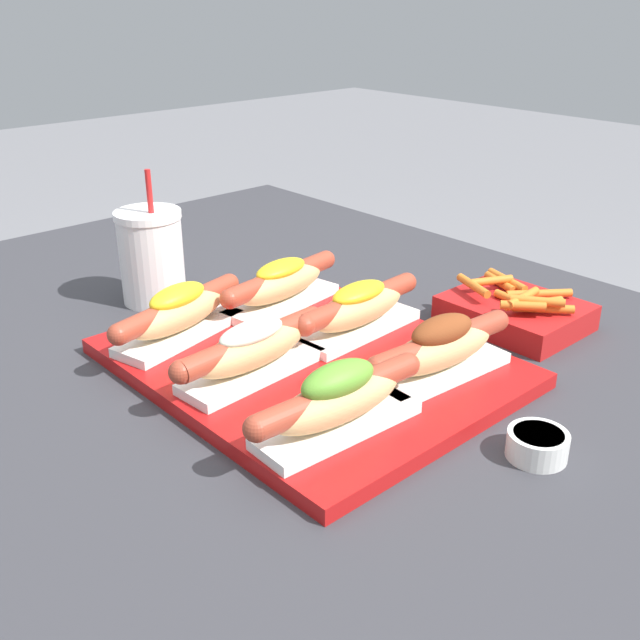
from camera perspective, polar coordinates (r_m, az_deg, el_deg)
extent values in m
cube|color=#333338|center=(1.12, 0.31, -19.51)|extent=(1.48, 1.01, 0.71)
cube|color=#B71414|center=(0.90, -0.95, -3.21)|extent=(0.45, 0.36, 0.02)
cube|color=white|center=(0.95, -10.60, -0.96)|extent=(0.10, 0.19, 0.01)
ellipsoid|color=tan|center=(0.94, -10.73, 0.59)|extent=(0.08, 0.16, 0.04)
cylinder|color=#9E3D28|center=(0.94, -10.76, 0.99)|extent=(0.07, 0.19, 0.03)
sphere|color=#9E3D28|center=(0.88, -15.12, -1.08)|extent=(0.03, 0.03, 0.03)
sphere|color=#9E3D28|center=(1.00, -6.94, 2.80)|extent=(0.03, 0.03, 0.03)
ellipsoid|color=yellow|center=(0.93, -10.83, 1.80)|extent=(0.06, 0.09, 0.03)
cube|color=white|center=(0.85, -5.13, -3.87)|extent=(0.07, 0.18, 0.01)
ellipsoid|color=tan|center=(0.83, -5.20, -2.17)|extent=(0.06, 0.16, 0.04)
cylinder|color=#9E3D28|center=(0.83, -5.22, -1.73)|extent=(0.04, 0.19, 0.03)
sphere|color=#9E3D28|center=(0.78, -10.51, -3.96)|extent=(0.03, 0.03, 0.03)
sphere|color=#9E3D28|center=(0.89, -0.61, 0.23)|extent=(0.03, 0.03, 0.03)
ellipsoid|color=silver|center=(0.83, -5.25, -0.93)|extent=(0.05, 0.09, 0.02)
cube|color=white|center=(0.75, 1.34, -8.01)|extent=(0.07, 0.18, 0.01)
ellipsoid|color=tan|center=(0.73, 1.36, -6.16)|extent=(0.06, 0.16, 0.04)
cylinder|color=#9E3D28|center=(0.73, 1.37, -5.67)|extent=(0.03, 0.19, 0.03)
sphere|color=#9E3D28|center=(0.68, -4.86, -8.24)|extent=(0.03, 0.03, 0.03)
sphere|color=#9E3D28|center=(0.79, 6.68, -3.41)|extent=(0.03, 0.03, 0.03)
ellipsoid|color=#5B992D|center=(0.72, 1.38, -4.55)|extent=(0.04, 0.09, 0.03)
cube|color=white|center=(1.03, -2.95, 1.39)|extent=(0.08, 0.18, 0.01)
ellipsoid|color=tan|center=(1.02, -2.98, 2.85)|extent=(0.07, 0.16, 0.04)
cylinder|color=#9E3D28|center=(1.01, -2.99, 3.22)|extent=(0.05, 0.19, 0.03)
sphere|color=#9E3D28|center=(0.95, -6.91, 1.61)|extent=(0.03, 0.03, 0.03)
sphere|color=#9E3D28|center=(1.08, 0.46, 4.63)|extent=(0.03, 0.03, 0.03)
ellipsoid|color=yellow|center=(1.01, -3.01, 3.92)|extent=(0.05, 0.09, 0.02)
cube|color=white|center=(0.95, 2.92, -0.60)|extent=(0.07, 0.18, 0.01)
ellipsoid|color=tan|center=(0.94, 2.96, 0.95)|extent=(0.06, 0.16, 0.04)
cylinder|color=#9E3D28|center=(0.93, 2.97, 1.36)|extent=(0.04, 0.19, 0.03)
sphere|color=#9E3D28|center=(0.87, -1.25, -0.40)|extent=(0.03, 0.03, 0.03)
sphere|color=#9E3D28|center=(1.00, 6.63, 2.88)|extent=(0.03, 0.03, 0.03)
ellipsoid|color=yellow|center=(0.93, 2.99, 2.12)|extent=(0.04, 0.09, 0.02)
cube|color=white|center=(0.85, 9.05, -3.85)|extent=(0.07, 0.18, 0.01)
ellipsoid|color=tan|center=(0.84, 9.18, -2.17)|extent=(0.06, 0.16, 0.04)
cylinder|color=#9E3D28|center=(0.84, 9.21, -1.73)|extent=(0.04, 0.19, 0.03)
sphere|color=#9E3D28|center=(0.78, 4.34, -3.68)|extent=(0.03, 0.03, 0.03)
sphere|color=#9E3D28|center=(0.91, 13.37, -0.05)|extent=(0.03, 0.03, 0.03)
ellipsoid|color=brown|center=(0.83, 9.28, -0.76)|extent=(0.05, 0.09, 0.03)
cylinder|color=silver|center=(0.77, 16.23, -9.13)|extent=(0.06, 0.06, 0.03)
cylinder|color=beige|center=(0.76, 16.30, -8.58)|extent=(0.05, 0.05, 0.01)
cylinder|color=white|center=(1.10, -12.69, 4.48)|extent=(0.09, 0.09, 0.12)
cylinder|color=white|center=(1.08, -13.01, 7.84)|extent=(0.09, 0.09, 0.01)
cylinder|color=red|center=(1.06, -12.88, 9.54)|extent=(0.01, 0.01, 0.06)
cube|color=#B21919|center=(1.04, 14.61, 0.53)|extent=(0.17, 0.14, 0.03)
cylinder|color=orange|center=(1.07, 14.07, 2.96)|extent=(0.08, 0.03, 0.01)
cylinder|color=orange|center=(1.07, 13.55, 2.80)|extent=(0.06, 0.03, 0.01)
cylinder|color=orange|center=(0.98, 15.21, 1.07)|extent=(0.05, 0.05, 0.01)
cylinder|color=orange|center=(1.00, 16.65, 0.85)|extent=(0.06, 0.06, 0.01)
cylinder|color=orange|center=(1.04, 16.35, 1.93)|extent=(0.06, 0.08, 0.01)
cylinder|color=orange|center=(1.00, 15.98, 1.22)|extent=(0.05, 0.08, 0.01)
cylinder|color=orange|center=(1.00, 15.19, 1.65)|extent=(0.02, 0.07, 0.01)
cylinder|color=orange|center=(1.02, 14.49, 1.50)|extent=(0.06, 0.02, 0.01)
cylinder|color=orange|center=(1.05, 12.93, 2.93)|extent=(0.04, 0.06, 0.01)
cylinder|color=orange|center=(0.99, 16.23, 1.40)|extent=(0.06, 0.05, 0.01)
cylinder|color=orange|center=(1.03, 11.61, 2.58)|extent=(0.07, 0.04, 0.01)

